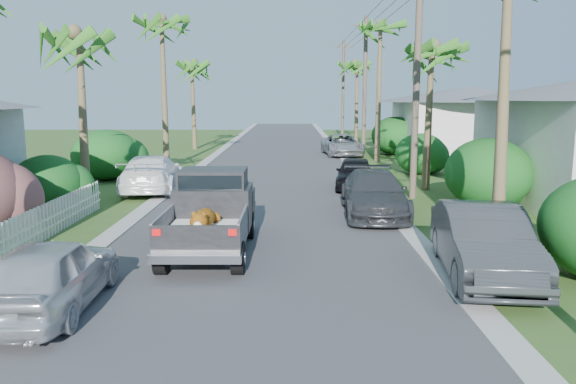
{
  "coord_description": "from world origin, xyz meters",
  "views": [
    {
      "loc": [
        0.8,
        -8.67,
        3.91
      ],
      "look_at": [
        0.74,
        6.15,
        1.4
      ],
      "focal_mm": 35.0,
      "sensor_mm": 36.0,
      "label": 1
    }
  ],
  "objects_px": {
    "parked_car_ln": "(50,275)",
    "palm_l_b": "(78,34)",
    "parked_car_rm": "(374,194)",
    "palm_r_c": "(381,26)",
    "palm_r_d": "(357,63)",
    "house_right_far": "(468,124)",
    "parked_car_rn": "(483,243)",
    "parked_car_rf": "(355,173)",
    "utility_pole_d": "(343,90)",
    "parked_car_rd": "(342,145)",
    "pickup_truck": "(213,210)",
    "palm_l_d": "(192,63)",
    "parked_car_lf": "(152,174)",
    "utility_pole_c": "(365,86)",
    "palm_l_c": "(161,20)",
    "utility_pole_b": "(417,79)",
    "palm_r_b": "(432,47)"
  },
  "relations": [
    {
      "from": "parked_car_rf",
      "to": "utility_pole_d",
      "type": "xyz_separation_m",
      "value": [
        2.0,
        27.71,
        3.93
      ]
    },
    {
      "from": "parked_car_rm",
      "to": "parked_car_rd",
      "type": "xyz_separation_m",
      "value": [
        0.74,
        19.48,
        -0.02
      ]
    },
    {
      "from": "parked_car_ln",
      "to": "palm_l_b",
      "type": "height_order",
      "value": "palm_l_b"
    },
    {
      "from": "palm_l_b",
      "to": "utility_pole_b",
      "type": "xyz_separation_m",
      "value": [
        12.4,
        1.0,
        -1.55
      ]
    },
    {
      "from": "parked_car_ln",
      "to": "house_right_far",
      "type": "distance_m",
      "value": 33.27
    },
    {
      "from": "parked_car_rd",
      "to": "utility_pole_b",
      "type": "bearing_deg",
      "value": -90.62
    },
    {
      "from": "utility_pole_c",
      "to": "utility_pole_d",
      "type": "height_order",
      "value": "same"
    },
    {
      "from": "palm_l_d",
      "to": "parked_car_rn",
      "type": "bearing_deg",
      "value": -69.54
    },
    {
      "from": "palm_l_c",
      "to": "palm_r_d",
      "type": "xyz_separation_m",
      "value": [
        12.5,
        18.0,
        -1.18
      ]
    },
    {
      "from": "parked_car_ln",
      "to": "palm_l_c",
      "type": "relative_size",
      "value": 0.44
    },
    {
      "from": "parked_car_rd",
      "to": "parked_car_lf",
      "type": "bearing_deg",
      "value": -127.14
    },
    {
      "from": "utility_pole_d",
      "to": "parked_car_rm",
      "type": "bearing_deg",
      "value": -93.44
    },
    {
      "from": "pickup_truck",
      "to": "parked_car_rf",
      "type": "xyz_separation_m",
      "value": [
        4.81,
        9.7,
        -0.34
      ]
    },
    {
      "from": "parked_car_rm",
      "to": "palm_r_d",
      "type": "bearing_deg",
      "value": 86.84
    },
    {
      "from": "palm_r_c",
      "to": "palm_r_d",
      "type": "bearing_deg",
      "value": 88.77
    },
    {
      "from": "parked_car_rm",
      "to": "palm_l_b",
      "type": "bearing_deg",
      "value": 170.23
    },
    {
      "from": "parked_car_rn",
      "to": "utility_pole_c",
      "type": "height_order",
      "value": "utility_pole_c"
    },
    {
      "from": "pickup_truck",
      "to": "palm_l_c",
      "type": "xyz_separation_m",
      "value": [
        -4.79,
        16.41,
        6.9
      ]
    },
    {
      "from": "palm_l_d",
      "to": "palm_r_b",
      "type": "relative_size",
      "value": 1.07
    },
    {
      "from": "parked_car_lf",
      "to": "parked_car_rn",
      "type": "bearing_deg",
      "value": 126.56
    },
    {
      "from": "palm_r_d",
      "to": "utility_pole_d",
      "type": "relative_size",
      "value": 0.89
    },
    {
      "from": "palm_r_d",
      "to": "utility_pole_c",
      "type": "xyz_separation_m",
      "value": [
        -0.9,
        -12.0,
        -2.14
      ]
    },
    {
      "from": "parked_car_rd",
      "to": "palm_r_b",
      "type": "relative_size",
      "value": 0.71
    },
    {
      "from": "parked_car_rf",
      "to": "palm_r_d",
      "type": "height_order",
      "value": "palm_r_d"
    },
    {
      "from": "parked_car_rn",
      "to": "parked_car_rf",
      "type": "xyz_separation_m",
      "value": [
        -1.4,
        12.11,
        -0.11
      ]
    },
    {
      "from": "house_right_far",
      "to": "palm_r_c",
      "type": "bearing_deg",
      "value": -149.53
    },
    {
      "from": "parked_car_lf",
      "to": "palm_r_d",
      "type": "relative_size",
      "value": 0.66
    },
    {
      "from": "parked_car_rd",
      "to": "pickup_truck",
      "type": "bearing_deg",
      "value": -108.26
    },
    {
      "from": "palm_r_c",
      "to": "palm_r_d",
      "type": "distance_m",
      "value": 14.07
    },
    {
      "from": "palm_l_d",
      "to": "utility_pole_d",
      "type": "distance_m",
      "value": 15.19
    },
    {
      "from": "palm_r_c",
      "to": "house_right_far",
      "type": "relative_size",
      "value": 1.04
    },
    {
      "from": "palm_r_b",
      "to": "palm_r_c",
      "type": "xyz_separation_m",
      "value": [
        -0.4,
        11.0,
        2.16
      ]
    },
    {
      "from": "parked_car_rn",
      "to": "parked_car_ln",
      "type": "xyz_separation_m",
      "value": [
        -8.6,
        -1.97,
        -0.09
      ]
    },
    {
      "from": "house_right_far",
      "to": "utility_pole_d",
      "type": "height_order",
      "value": "utility_pole_d"
    },
    {
      "from": "parked_car_rm",
      "to": "utility_pole_c",
      "type": "xyz_separation_m",
      "value": [
        2.0,
        18.23,
        3.87
      ]
    },
    {
      "from": "utility_pole_d",
      "to": "parked_car_rf",
      "type": "bearing_deg",
      "value": -94.13
    },
    {
      "from": "parked_car_rd",
      "to": "palm_l_d",
      "type": "distance_m",
      "value": 13.15
    },
    {
      "from": "pickup_truck",
      "to": "palm_l_d",
      "type": "xyz_separation_m",
      "value": [
        -5.29,
        28.41,
        5.43
      ]
    },
    {
      "from": "pickup_truck",
      "to": "utility_pole_b",
      "type": "bearing_deg",
      "value": 47.42
    },
    {
      "from": "palm_l_c",
      "to": "palm_r_d",
      "type": "bearing_deg",
      "value": 55.22
    },
    {
      "from": "parked_car_rm",
      "to": "parked_car_rn",
      "type": "bearing_deg",
      "value": -75.7
    },
    {
      "from": "palm_l_b",
      "to": "palm_r_d",
      "type": "xyz_separation_m",
      "value": [
        13.3,
        28.0,
        0.59
      ]
    },
    {
      "from": "pickup_truck",
      "to": "palm_l_d",
      "type": "bearing_deg",
      "value": 100.55
    },
    {
      "from": "parked_car_rm",
      "to": "palm_l_b",
      "type": "height_order",
      "value": "palm_l_b"
    },
    {
      "from": "palm_r_b",
      "to": "palm_r_d",
      "type": "xyz_separation_m",
      "value": [
        -0.1,
        25.0,
        0.79
      ]
    },
    {
      "from": "parked_car_ln",
      "to": "palm_l_c",
      "type": "xyz_separation_m",
      "value": [
        -2.4,
        20.8,
        7.22
      ]
    },
    {
      "from": "parked_car_rn",
      "to": "parked_car_rd",
      "type": "xyz_separation_m",
      "value": [
        -0.66,
        26.08,
        -0.08
      ]
    },
    {
      "from": "utility_pole_b",
      "to": "parked_car_lf",
      "type": "bearing_deg",
      "value": 172.26
    },
    {
      "from": "palm_r_d",
      "to": "house_right_far",
      "type": "bearing_deg",
      "value": -56.98
    },
    {
      "from": "parked_car_rn",
      "to": "utility_pole_b",
      "type": "distance_m",
      "value": 10.56
    }
  ]
}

